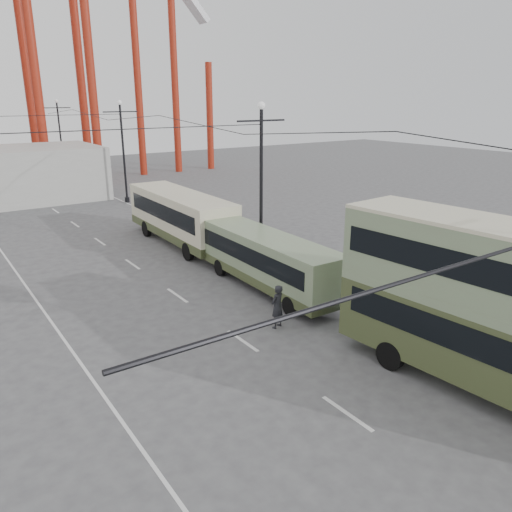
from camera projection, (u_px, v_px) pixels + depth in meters
ground at (482, 475)px, 13.18m from camera, size 160.00×160.00×0.00m
road_markings at (150, 274)px, 28.11m from camera, size 12.52×120.00×0.01m
lamp_post_mid at (261, 185)px, 28.88m from camera, size 3.20×0.44×9.32m
lamp_post_far at (123, 152)px, 46.09m from camera, size 3.20×0.44×9.32m
lamp_post_distant at (61, 137)px, 63.29m from camera, size 3.20×0.44×9.32m
double_decker_bus at (500, 304)px, 15.91m from camera, size 3.61×10.99×5.80m
single_decker_green at (267, 259)px, 25.62m from camera, size 2.58×10.21×2.87m
single_decker_cream at (181, 216)px, 33.51m from camera, size 3.04×11.19×3.46m
pedestrian at (277, 307)px, 21.38m from camera, size 0.82×0.66×1.95m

